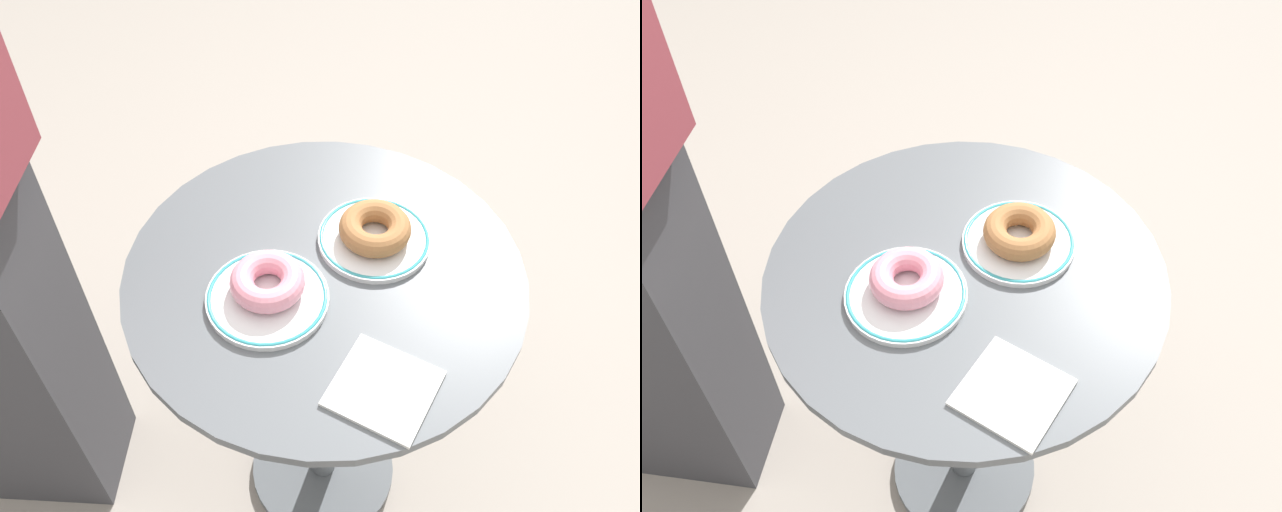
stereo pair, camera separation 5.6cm
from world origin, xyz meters
TOP-DOWN VIEW (x-y plane):
  - ground_plane at (0.00, 0.00)m, footprint 7.00×7.00m
  - cafe_table at (0.00, 0.00)m, footprint 0.63×0.63m
  - plate_left at (-0.10, 0.01)m, footprint 0.19×0.19m
  - plate_right at (0.10, -0.01)m, footprint 0.18×0.18m
  - donut_pink_frosted at (-0.09, 0.02)m, footprint 0.13×0.13m
  - donut_cinnamon at (0.10, -0.01)m, footprint 0.14×0.14m
  - paper_napkin at (-0.08, -0.21)m, footprint 0.17×0.17m

SIDE VIEW (x-z plane):
  - ground_plane at x=0.00m, z-range -0.02..0.00m
  - cafe_table at x=0.00m, z-range 0.14..0.87m
  - paper_napkin at x=-0.08m, z-range 0.73..0.74m
  - plate_right at x=0.10m, z-range 0.73..0.74m
  - plate_left at x=-0.10m, z-range 0.73..0.74m
  - donut_pink_frosted at x=-0.09m, z-range 0.74..0.78m
  - donut_cinnamon at x=0.10m, z-range 0.74..0.78m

